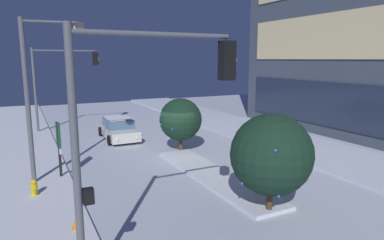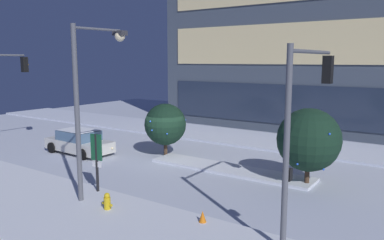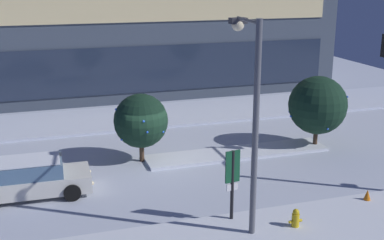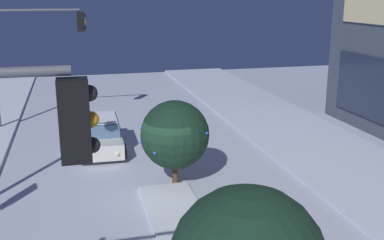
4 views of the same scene
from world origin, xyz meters
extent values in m
plane|color=silver|center=(0.00, 0.00, 0.00)|extent=(52.00, 52.00, 0.00)
cube|color=silver|center=(0.00, -8.18, 0.07)|extent=(52.00, 5.20, 0.14)
cube|color=silver|center=(0.00, 8.18, 0.07)|extent=(52.00, 5.20, 0.14)
cube|color=silver|center=(4.24, 0.41, 0.07)|extent=(9.00, 1.80, 0.14)
cube|color=#232D42|center=(4.01, 11.76, 2.33)|extent=(22.87, 0.10, 3.10)
cube|color=#F9E09E|center=(4.01, 11.76, 6.98)|extent=(22.87, 0.10, 3.10)
cube|color=silver|center=(-5.27, -1.53, 0.53)|extent=(4.57, 1.97, 0.66)
cube|color=slate|center=(-5.27, -1.53, 1.14)|extent=(2.48, 1.74, 0.60)
cube|color=white|center=(-5.27, -1.53, 1.47)|extent=(2.30, 1.62, 0.04)
sphere|color=#F9E5B2|center=(-2.98, -0.95, 0.50)|extent=(0.16, 0.16, 0.16)
sphere|color=#F9E5B2|center=(-3.01, -2.22, 0.50)|extent=(0.16, 0.16, 0.16)
cylinder|color=black|center=(-3.76, -0.63, 0.33)|extent=(0.66, 0.24, 0.66)
cylinder|color=black|center=(-3.80, -2.50, 0.33)|extent=(0.66, 0.24, 0.66)
cylinder|color=black|center=(-6.75, -0.56, 0.33)|extent=(0.66, 0.24, 0.66)
cylinder|color=black|center=(-6.79, -2.43, 0.33)|extent=(0.66, 0.24, 0.66)
cube|color=black|center=(-9.93, -1.95, 5.46)|extent=(0.32, 0.36, 1.00)
sphere|color=black|center=(-9.93, -1.76, 5.78)|extent=(0.20, 0.20, 0.20)
sphere|color=orange|center=(-9.93, -1.76, 5.46)|extent=(0.20, 0.20, 0.20)
sphere|color=black|center=(-9.93, -1.76, 5.14)|extent=(0.20, 0.20, 0.20)
cylinder|color=#565960|center=(9.88, -6.38, 3.10)|extent=(0.18, 0.18, 6.21)
cylinder|color=#565960|center=(9.88, -4.46, 6.01)|extent=(0.12, 3.85, 0.12)
cube|color=black|center=(9.88, -2.53, 5.41)|extent=(0.32, 0.36, 1.00)
sphere|color=black|center=(9.88, -2.34, 5.73)|extent=(0.20, 0.20, 0.20)
sphere|color=orange|center=(9.88, -2.34, 5.41)|extent=(0.20, 0.20, 0.20)
sphere|color=black|center=(9.88, -2.34, 5.09)|extent=(0.20, 0.20, 0.20)
cube|color=black|center=(9.88, -6.16, 2.40)|extent=(0.20, 0.24, 0.36)
cylinder|color=#565960|center=(1.63, -7.11, 3.56)|extent=(0.20, 0.20, 7.12)
cylinder|color=#565960|center=(1.75, -6.01, 6.97)|extent=(0.34, 2.22, 0.10)
cube|color=#333338|center=(1.87, -4.91, 6.87)|extent=(0.56, 0.36, 0.20)
sphere|color=#F9E5B2|center=(1.87, -4.91, 6.74)|extent=(0.44, 0.44, 0.44)
cylinder|color=gold|center=(3.21, -7.17, 0.30)|extent=(0.26, 0.26, 0.60)
sphere|color=gold|center=(3.21, -7.17, 0.67)|extent=(0.22, 0.22, 0.22)
cylinder|color=gold|center=(3.03, -7.17, 0.33)|extent=(0.12, 0.10, 0.10)
cylinder|color=gold|center=(3.39, -7.17, 0.33)|extent=(0.12, 0.10, 0.10)
cylinder|color=black|center=(1.36, -5.98, 1.33)|extent=(0.12, 0.12, 2.65)
cube|color=#144C2D|center=(1.36, -5.98, 2.08)|extent=(0.55, 0.15, 1.14)
cube|color=white|center=(1.36, -5.98, 1.33)|extent=(0.44, 0.12, 0.24)
cylinder|color=#473323|center=(-0.36, 0.90, 0.45)|extent=(0.22, 0.22, 0.90)
sphere|color=black|center=(-0.36, 0.90, 1.96)|extent=(2.49, 2.49, 2.49)
sphere|color=blue|center=(-0.34, -0.35, 1.78)|extent=(0.10, 0.10, 0.10)
sphere|color=blue|center=(0.41, 1.87, 2.17)|extent=(0.10, 0.10, 0.10)
sphere|color=blue|center=(0.46, 0.01, 1.61)|extent=(0.10, 0.10, 0.10)
sphere|color=blue|center=(-0.48, -0.31, 2.28)|extent=(0.10, 0.10, 0.10)
sphere|color=blue|center=(-1.46, 0.99, 2.56)|extent=(0.10, 0.10, 0.10)
sphere|color=blue|center=(-1.34, 0.50, 1.28)|extent=(0.10, 0.10, 0.10)
cylinder|color=#473323|center=(8.43, 0.30, 0.46)|extent=(0.22, 0.22, 0.93)
sphere|color=black|center=(8.43, 0.30, 2.16)|extent=(2.90, 2.90, 2.90)
sphere|color=blue|center=(9.24, 0.00, 0.98)|extent=(0.10, 0.10, 0.10)
sphere|color=blue|center=(7.64, 1.17, 1.29)|extent=(0.10, 0.10, 0.10)
sphere|color=blue|center=(7.37, 1.18, 1.68)|extent=(0.10, 0.10, 0.10)
sphere|color=blue|center=(9.55, -0.50, 2.68)|extent=(0.10, 0.10, 0.10)
sphere|color=blue|center=(7.07, 0.48, 1.65)|extent=(0.10, 0.10, 0.10)
sphere|color=blue|center=(8.35, -0.86, 1.27)|extent=(0.10, 0.10, 0.10)
cone|color=orange|center=(6.84, -6.11, 0.28)|extent=(0.36, 0.36, 0.55)
camera|label=1|loc=(17.39, -7.34, 5.45)|focal=31.77mm
camera|label=2|loc=(13.75, -16.81, 5.74)|focal=35.95mm
camera|label=3|loc=(-4.77, -20.75, 8.32)|focal=46.94mm
camera|label=4|loc=(15.40, -2.51, 6.85)|focal=43.91mm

